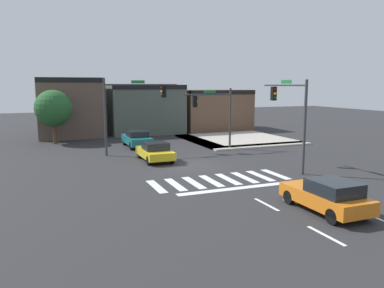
{
  "coord_description": "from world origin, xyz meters",
  "views": [
    {
      "loc": [
        -9.59,
        -24.02,
        5.53
      ],
      "look_at": [
        -0.17,
        -0.5,
        1.59
      ],
      "focal_mm": 35.27,
      "sensor_mm": 36.0,
      "label": 1
    }
  ],
  "objects_px": {
    "traffic_signal_northwest": "(132,102)",
    "roadside_tree": "(53,108)",
    "traffic_signal_southeast": "(290,108)",
    "car_orange": "(327,196)",
    "car_yellow": "(155,151)",
    "car_teal": "(137,139)",
    "traffic_signal_northeast": "(214,108)"
  },
  "relations": [
    {
      "from": "traffic_signal_northwest",
      "to": "roadside_tree",
      "type": "bearing_deg",
      "value": 125.12
    },
    {
      "from": "traffic_signal_southeast",
      "to": "car_orange",
      "type": "distance_m",
      "value": 9.2
    },
    {
      "from": "traffic_signal_northwest",
      "to": "traffic_signal_southeast",
      "type": "relative_size",
      "value": 1.04
    },
    {
      "from": "roadside_tree",
      "to": "car_yellow",
      "type": "bearing_deg",
      "value": -60.29
    },
    {
      "from": "traffic_signal_northwest",
      "to": "car_orange",
      "type": "height_order",
      "value": "traffic_signal_northwest"
    },
    {
      "from": "car_teal",
      "to": "roadside_tree",
      "type": "height_order",
      "value": "roadside_tree"
    },
    {
      "from": "traffic_signal_northwest",
      "to": "car_orange",
      "type": "relative_size",
      "value": 1.45
    },
    {
      "from": "traffic_signal_northeast",
      "to": "roadside_tree",
      "type": "distance_m",
      "value": 15.43
    },
    {
      "from": "traffic_signal_northeast",
      "to": "car_orange",
      "type": "height_order",
      "value": "traffic_signal_northeast"
    },
    {
      "from": "car_yellow",
      "to": "traffic_signal_northwest",
      "type": "bearing_deg",
      "value": -165.48
    },
    {
      "from": "traffic_signal_southeast",
      "to": "car_yellow",
      "type": "bearing_deg",
      "value": 50.57
    },
    {
      "from": "traffic_signal_northwest",
      "to": "traffic_signal_southeast",
      "type": "distance_m",
      "value": 12.61
    },
    {
      "from": "traffic_signal_northeast",
      "to": "car_yellow",
      "type": "relative_size",
      "value": 1.29
    },
    {
      "from": "car_yellow",
      "to": "car_orange",
      "type": "height_order",
      "value": "car_orange"
    },
    {
      "from": "traffic_signal_northwest",
      "to": "roadside_tree",
      "type": "relative_size",
      "value": 1.19
    },
    {
      "from": "traffic_signal_northwest",
      "to": "car_yellow",
      "type": "distance_m",
      "value": 5.01
    },
    {
      "from": "traffic_signal_northeast",
      "to": "car_orange",
      "type": "xyz_separation_m",
      "value": [
        -2.19,
        -16.43,
        -2.85
      ]
    },
    {
      "from": "roadside_tree",
      "to": "traffic_signal_southeast",
      "type": "bearing_deg",
      "value": -51.57
    },
    {
      "from": "car_teal",
      "to": "car_yellow",
      "type": "distance_m",
      "value": 6.75
    },
    {
      "from": "car_teal",
      "to": "car_orange",
      "type": "height_order",
      "value": "car_teal"
    },
    {
      "from": "traffic_signal_southeast",
      "to": "car_teal",
      "type": "xyz_separation_m",
      "value": [
        -7.12,
        12.81,
        -3.34
      ]
    },
    {
      "from": "traffic_signal_southeast",
      "to": "roadside_tree",
      "type": "xyz_separation_m",
      "value": [
        -13.96,
        17.6,
        -0.72
      ]
    },
    {
      "from": "traffic_signal_northwest",
      "to": "car_teal",
      "type": "height_order",
      "value": "traffic_signal_northwest"
    },
    {
      "from": "car_yellow",
      "to": "traffic_signal_northeast",
      "type": "bearing_deg",
      "value": 113.26
    },
    {
      "from": "traffic_signal_northwest",
      "to": "traffic_signal_southeast",
      "type": "height_order",
      "value": "traffic_signal_northwest"
    },
    {
      "from": "traffic_signal_northeast",
      "to": "car_teal",
      "type": "distance_m",
      "value": 7.63
    },
    {
      "from": "traffic_signal_northwest",
      "to": "car_yellow",
      "type": "height_order",
      "value": "traffic_signal_northwest"
    },
    {
      "from": "car_teal",
      "to": "roadside_tree",
      "type": "bearing_deg",
      "value": -124.95
    },
    {
      "from": "traffic_signal_northeast",
      "to": "car_yellow",
      "type": "bearing_deg",
      "value": 23.26
    },
    {
      "from": "traffic_signal_northwest",
      "to": "roadside_tree",
      "type": "height_order",
      "value": "traffic_signal_northwest"
    },
    {
      "from": "traffic_signal_southeast",
      "to": "roadside_tree",
      "type": "bearing_deg",
      "value": 38.43
    },
    {
      "from": "traffic_signal_northwest",
      "to": "car_orange",
      "type": "distance_m",
      "value": 18.26
    }
  ]
}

